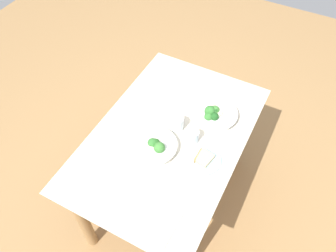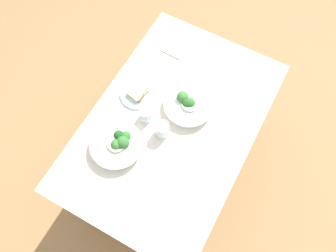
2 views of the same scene
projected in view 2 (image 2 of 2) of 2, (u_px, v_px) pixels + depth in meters
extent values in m
plane|color=#9E7547|center=(171.00, 169.00, 2.52)|extent=(6.00, 6.00, 0.00)
cube|color=beige|center=(172.00, 124.00, 1.82)|extent=(1.25, 0.82, 0.01)
cube|color=#9E7547|center=(172.00, 125.00, 1.83)|extent=(1.22, 0.80, 0.02)
cylinder|color=#9E7547|center=(252.00, 106.00, 2.31)|extent=(0.07, 0.07, 0.74)
cylinder|color=#9E7547|center=(81.00, 201.00, 2.05)|extent=(0.07, 0.07, 0.74)
cylinder|color=#9E7547|center=(168.00, 68.00, 2.44)|extent=(0.07, 0.07, 0.74)
cylinder|color=white|center=(117.00, 146.00, 1.74)|extent=(0.23, 0.23, 0.04)
cylinder|color=white|center=(116.00, 144.00, 1.72)|extent=(0.26, 0.26, 0.01)
sphere|color=#3D7A33|center=(117.00, 145.00, 1.71)|extent=(0.06, 0.06, 0.06)
sphere|color=#1E511E|center=(119.00, 135.00, 1.73)|extent=(0.05, 0.05, 0.05)
sphere|color=#1E511E|center=(116.00, 144.00, 1.70)|extent=(0.05, 0.05, 0.05)
sphere|color=#33702D|center=(126.00, 136.00, 1.73)|extent=(0.05, 0.05, 0.05)
sphere|color=#33702D|center=(123.00, 143.00, 1.71)|extent=(0.07, 0.07, 0.07)
cylinder|color=beige|center=(117.00, 143.00, 1.71)|extent=(0.09, 0.09, 0.01)
cylinder|color=white|center=(188.00, 106.00, 1.84)|extent=(0.23, 0.23, 0.04)
cylinder|color=white|center=(189.00, 104.00, 1.82)|extent=(0.26, 0.26, 0.01)
sphere|color=#33702D|center=(190.00, 103.00, 1.80)|extent=(0.05, 0.05, 0.05)
sphere|color=#3D7A33|center=(183.00, 97.00, 1.81)|extent=(0.06, 0.06, 0.06)
sphere|color=#286023|center=(187.00, 103.00, 1.81)|extent=(0.06, 0.06, 0.06)
cylinder|color=beige|center=(190.00, 104.00, 1.80)|extent=(0.08, 0.08, 0.01)
cylinder|color=#99C6D1|center=(138.00, 94.00, 1.88)|extent=(0.19, 0.19, 0.01)
cube|color=#CCB284|center=(137.00, 92.00, 1.86)|extent=(0.10, 0.10, 0.03)
cube|color=#9E703D|center=(143.00, 95.00, 1.86)|extent=(0.09, 0.01, 0.03)
cylinder|color=silver|center=(146.00, 114.00, 1.79)|extent=(0.07, 0.07, 0.08)
cylinder|color=silver|center=(162.00, 129.00, 1.75)|extent=(0.07, 0.07, 0.09)
cube|color=#B7B7BC|center=(209.00, 67.00, 1.96)|extent=(0.07, 0.03, 0.00)
cube|color=#B7B7BC|center=(202.00, 72.00, 1.94)|extent=(0.03, 0.02, 0.00)
cube|color=#B7B7BC|center=(157.00, 78.00, 1.93)|extent=(0.07, 0.01, 0.00)
cube|color=#B7B7BC|center=(161.00, 71.00, 1.95)|extent=(0.03, 0.02, 0.00)
cube|color=#B7B7BC|center=(165.00, 172.00, 1.70)|extent=(0.20, 0.02, 0.00)
cube|color=#B1A997|center=(179.00, 42.00, 2.03)|extent=(0.22, 0.14, 0.01)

